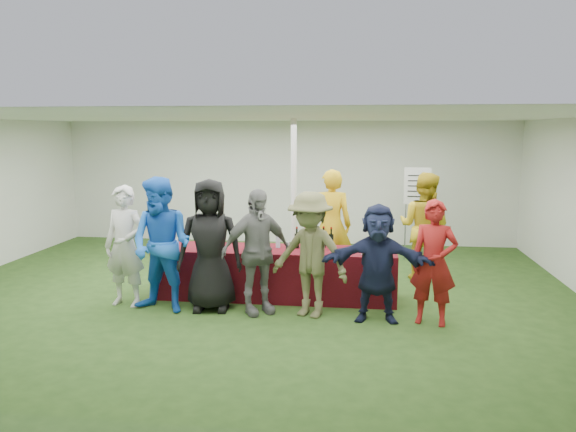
# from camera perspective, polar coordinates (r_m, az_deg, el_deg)

# --- Properties ---
(ground) EXTENTS (60.00, 60.00, 0.00)m
(ground) POSITION_cam_1_polar(r_m,az_deg,el_deg) (8.86, -3.59, -7.74)
(ground) COLOR #284719
(ground) RESTS_ON ground
(tent) EXTENTS (10.00, 10.00, 10.00)m
(tent) POSITION_cam_1_polar(r_m,az_deg,el_deg) (9.67, 0.58, 1.86)
(tent) COLOR white
(tent) RESTS_ON ground
(serving_table) EXTENTS (3.60, 0.80, 0.75)m
(serving_table) POSITION_cam_1_polar(r_m,az_deg,el_deg) (8.50, -1.34, -5.82)
(serving_table) COLOR #5D0A19
(serving_table) RESTS_ON ground
(wine_bottles) EXTENTS (0.58, 0.15, 0.32)m
(wine_bottles) POSITION_cam_1_polar(r_m,az_deg,el_deg) (8.45, 2.65, -2.46)
(wine_bottles) COLOR black
(wine_bottles) RESTS_ON serving_table
(wine_glasses) EXTENTS (2.80, 0.12, 0.16)m
(wine_glasses) POSITION_cam_1_polar(r_m,az_deg,el_deg) (8.20, -4.11, -2.89)
(wine_glasses) COLOR silver
(wine_glasses) RESTS_ON serving_table
(water_bottle) EXTENTS (0.07, 0.07, 0.23)m
(water_bottle) POSITION_cam_1_polar(r_m,az_deg,el_deg) (8.46, -1.02, -2.55)
(water_bottle) COLOR silver
(water_bottle) RESTS_ON serving_table
(bar_towel) EXTENTS (0.25, 0.18, 0.03)m
(bar_towel) POSITION_cam_1_polar(r_m,az_deg,el_deg) (8.37, 8.83, -3.40)
(bar_towel) COLOR white
(bar_towel) RESTS_ON serving_table
(dump_bucket) EXTENTS (0.23, 0.23, 0.18)m
(dump_bucket) POSITION_cam_1_polar(r_m,az_deg,el_deg) (8.09, 9.52, -3.30)
(dump_bucket) COLOR slate
(dump_bucket) RESTS_ON serving_table
(wine_list_sign) EXTENTS (0.50, 0.03, 1.80)m
(wine_list_sign) POSITION_cam_1_polar(r_m,az_deg,el_deg) (11.01, 12.97, 2.30)
(wine_list_sign) COLOR slate
(wine_list_sign) RESTS_ON ground
(staff_pourer) EXTENTS (0.69, 0.46, 1.87)m
(staff_pourer) POSITION_cam_1_polar(r_m,az_deg,el_deg) (9.37, 4.40, -0.94)
(staff_pourer) COLOR gold
(staff_pourer) RESTS_ON ground
(staff_back) EXTENTS (1.10, 1.02, 1.82)m
(staff_back) POSITION_cam_1_polar(r_m,az_deg,el_deg) (9.65, 13.65, -1.06)
(staff_back) COLOR gold
(staff_back) RESTS_ON ground
(customer_0) EXTENTS (0.70, 0.52, 1.74)m
(customer_0) POSITION_cam_1_polar(r_m,az_deg,el_deg) (8.34, -16.21, -2.95)
(customer_0) COLOR beige
(customer_0) RESTS_ON ground
(customer_1) EXTENTS (1.06, 0.92, 1.88)m
(customer_1) POSITION_cam_1_polar(r_m,az_deg,el_deg) (7.92, -12.70, -2.91)
(customer_1) COLOR blue
(customer_1) RESTS_ON ground
(customer_2) EXTENTS (0.96, 0.69, 1.85)m
(customer_2) POSITION_cam_1_polar(r_m,az_deg,el_deg) (7.89, -7.93, -2.94)
(customer_2) COLOR black
(customer_2) RESTS_ON ground
(customer_3) EXTENTS (1.07, 0.92, 1.73)m
(customer_3) POSITION_cam_1_polar(r_m,az_deg,el_deg) (7.68, -3.22, -3.64)
(customer_3) COLOR slate
(customer_3) RESTS_ON ground
(customer_4) EXTENTS (1.25, 0.99, 1.70)m
(customer_4) POSITION_cam_1_polar(r_m,az_deg,el_deg) (7.56, 2.27, -3.95)
(customer_4) COLOR brown
(customer_4) RESTS_ON ground
(customer_5) EXTENTS (1.46, 0.48, 1.57)m
(customer_5) POSITION_cam_1_polar(r_m,az_deg,el_deg) (7.47, 9.07, -4.75)
(customer_5) COLOR #161C39
(customer_5) RESTS_ON ground
(customer_6) EXTENTS (0.67, 0.53, 1.63)m
(customer_6) POSITION_cam_1_polar(r_m,az_deg,el_deg) (7.49, 14.59, -4.61)
(customer_6) COLOR maroon
(customer_6) RESTS_ON ground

